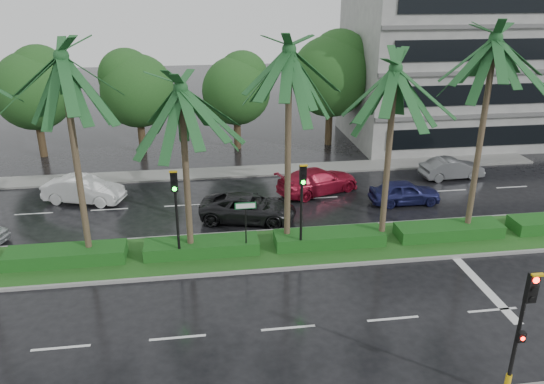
{
  "coord_description": "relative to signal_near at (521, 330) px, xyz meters",
  "views": [
    {
      "loc": [
        -2.87,
        -20.88,
        11.86
      ],
      "look_at": [
        0.33,
        1.5,
        2.76
      ],
      "focal_mm": 35.0,
      "sensor_mm": 36.0,
      "label": 1
    }
  ],
  "objects": [
    {
      "name": "signal_median_left",
      "position": [
        -10.0,
        9.69,
        0.49
      ],
      "size": [
        0.34,
        0.42,
        4.36
      ],
      "color": "black",
      "rests_on": "median"
    },
    {
      "name": "palm_row",
      "position": [
        -7.25,
        10.41,
        5.69
      ],
      "size": [
        26.3,
        4.2,
        10.18
      ],
      "color": "#473A28",
      "rests_on": "median"
    },
    {
      "name": "building",
      "position": [
        11.0,
        27.39,
        3.5
      ],
      "size": [
        16.0,
        10.0,
        12.0
      ],
      "primitive_type": "cube",
      "color": "gray",
      "rests_on": "ground"
    },
    {
      "name": "car_white",
      "position": [
        -15.52,
        17.72,
        -1.76
      ],
      "size": [
        2.81,
        4.77,
        1.49
      ],
      "primitive_type": "imported",
      "rotation": [
        0.0,
        0.0,
        1.28
      ],
      "color": "white",
      "rests_on": "ground"
    },
    {
      "name": "signal_near",
      "position": [
        0.0,
        0.0,
        0.0
      ],
      "size": [
        0.34,
        0.45,
        4.36
      ],
      "color": "black",
      "rests_on": "near_sidewalk"
    },
    {
      "name": "signal_median_right",
      "position": [
        -4.5,
        9.69,
        0.49
      ],
      "size": [
        0.34,
        0.42,
        4.36
      ],
      "color": "black",
      "rests_on": "median"
    },
    {
      "name": "car_red",
      "position": [
        -2.0,
        17.26,
        -1.76
      ],
      "size": [
        3.81,
        5.5,
        1.48
      ],
      "primitive_type": "imported",
      "rotation": [
        0.0,
        0.0,
        1.95
      ],
      "color": "maroon",
      "rests_on": "ground"
    },
    {
      "name": "car_blue",
      "position": [
        2.5,
        14.95,
        -1.83
      ],
      "size": [
        1.6,
        3.97,
        1.35
      ],
      "primitive_type": "imported",
      "rotation": [
        0.0,
        0.0,
        1.57
      ],
      "color": "#1B1E51",
      "rests_on": "ground"
    },
    {
      "name": "far_sidewalk",
      "position": [
        -6.0,
        21.39,
        -2.44
      ],
      "size": [
        40.0,
        2.0,
        0.12
      ],
      "primitive_type": "cube",
      "color": "slate",
      "rests_on": "ground"
    },
    {
      "name": "hedge",
      "position": [
        -6.0,
        10.39,
        -2.05
      ],
      "size": [
        35.2,
        1.4,
        0.6
      ],
      "color": "#144919",
      "rests_on": "median"
    },
    {
      "name": "median",
      "position": [
        -6.0,
        10.39,
        -2.42
      ],
      "size": [
        36.0,
        4.0,
        0.15
      ],
      "color": "gray",
      "rests_on": "ground"
    },
    {
      "name": "street_sign",
      "position": [
        -7.0,
        9.87,
        -0.38
      ],
      "size": [
        0.95,
        0.09,
        2.6
      ],
      "color": "black",
      "rests_on": "median"
    },
    {
      "name": "ground",
      "position": [
        -6.0,
        9.39,
        -2.5
      ],
      "size": [
        120.0,
        120.0,
        0.0
      ],
      "primitive_type": "plane",
      "color": "black",
      "rests_on": "ground"
    },
    {
      "name": "bg_trees",
      "position": [
        -6.72,
        26.98,
        2.45
      ],
      "size": [
        32.9,
        5.94,
        8.58
      ],
      "color": "#3C291B",
      "rests_on": "ground"
    },
    {
      "name": "car_grey",
      "position": [
        7.0,
        18.44,
        -1.84
      ],
      "size": [
        1.67,
        4.1,
        1.32
      ],
      "primitive_type": "imported",
      "rotation": [
        0.0,
        0.0,
        1.64
      ],
      "color": "#585A5D",
      "rests_on": "ground"
    },
    {
      "name": "car_darkgrey",
      "position": [
        -6.5,
        13.96,
        -1.8
      ],
      "size": [
        3.43,
        5.44,
        1.4
      ],
      "primitive_type": "imported",
      "rotation": [
        0.0,
        0.0,
        1.34
      ],
      "color": "black",
      "rests_on": "ground"
    },
    {
      "name": "lane_markings",
      "position": [
        -2.96,
        8.96,
        -2.5
      ],
      "size": [
        34.0,
        13.06,
        0.01
      ],
      "color": "silver",
      "rests_on": "ground"
    }
  ]
}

